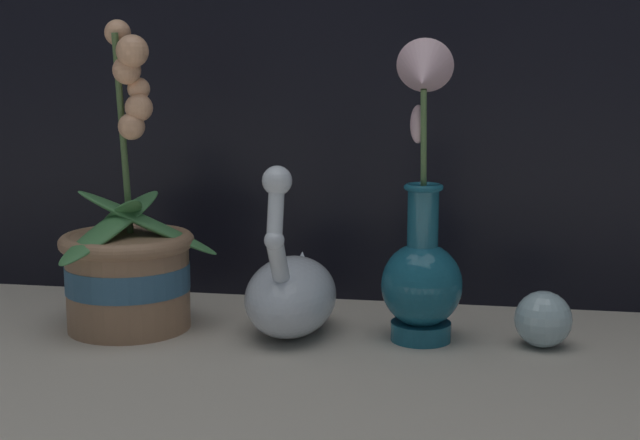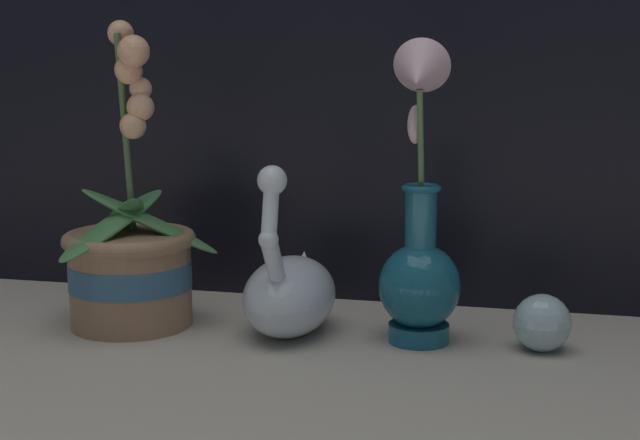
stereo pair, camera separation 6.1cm
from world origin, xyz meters
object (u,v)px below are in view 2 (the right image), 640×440
(swan_figurine, at_px, (290,290))
(glass_sphere, at_px, (542,323))
(orchid_potted_plant, at_px, (131,260))
(blue_vase, at_px, (419,250))

(swan_figurine, distance_m, glass_sphere, 0.30)
(orchid_potted_plant, xyz_separation_m, glass_sphere, (0.50, 0.01, -0.05))
(orchid_potted_plant, xyz_separation_m, swan_figurine, (0.20, 0.01, -0.03))
(orchid_potted_plant, height_order, glass_sphere, orchid_potted_plant)
(orchid_potted_plant, xyz_separation_m, blue_vase, (0.36, 0.01, 0.03))
(blue_vase, bearing_deg, orchid_potted_plant, -179.17)
(orchid_potted_plant, height_order, swan_figurine, orchid_potted_plant)
(orchid_potted_plant, relative_size, glass_sphere, 5.70)
(swan_figurine, height_order, blue_vase, blue_vase)
(orchid_potted_plant, relative_size, blue_vase, 1.07)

